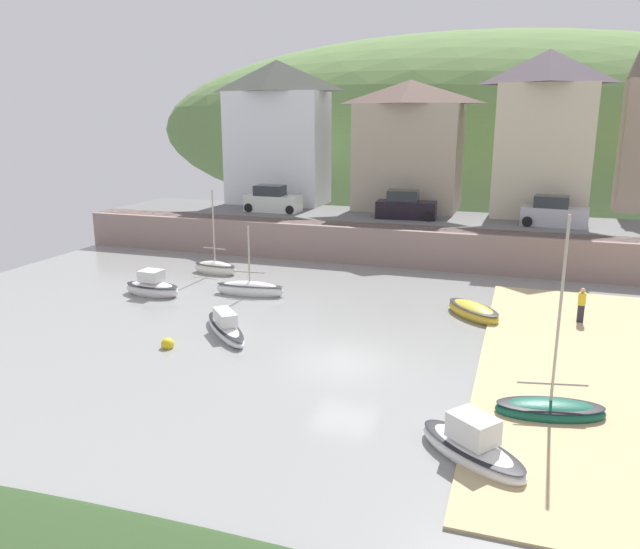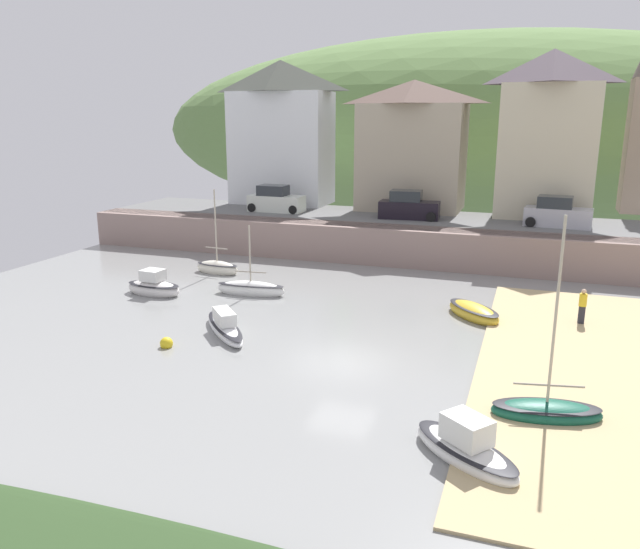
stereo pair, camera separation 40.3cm
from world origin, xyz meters
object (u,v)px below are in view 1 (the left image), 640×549
object	(u,v)px
fishing_boat_green	(550,409)
sailboat_far_left	(472,447)
waterfront_building_left	(277,132)
parked_car_near_slipway	(272,201)
mooring_buoy	(167,344)
sailboat_tall_mast	(152,288)
person_near_water	(582,304)
waterfront_building_centre	(409,145)
parked_car_end_of_row	(554,214)
motorboat_with_cabin	(226,327)
waterfront_building_right	(543,133)
parked_car_by_wall	(406,207)
sailboat_blue_trim	(473,311)
dinghy_open_wooden	(250,289)
rowboat_small_beached	(215,268)

from	to	relation	value
fishing_boat_green	sailboat_far_left	distance (m)	3.94
waterfront_building_left	parked_car_near_slipway	size ratio (longest dim) A/B	2.70
mooring_buoy	sailboat_tall_mast	bearing A→B (deg)	127.43
person_near_water	mooring_buoy	xyz separation A→B (m)	(-16.38, -8.68, -0.82)
waterfront_building_centre	person_near_water	world-z (taller)	waterfront_building_centre
waterfront_building_centre	parked_car_end_of_row	xyz separation A→B (m)	(10.44, -4.50, -4.01)
motorboat_with_cabin	sailboat_tall_mast	distance (m)	7.82
mooring_buoy	waterfront_building_right	bearing A→B (deg)	61.16
fishing_boat_green	parked_car_end_of_row	size ratio (longest dim) A/B	1.57
parked_car_by_wall	sailboat_far_left	bearing A→B (deg)	-78.83
parked_car_end_of_row	mooring_buoy	size ratio (longest dim) A/B	7.88
waterfront_building_centre	mooring_buoy	distance (m)	27.50
parked_car_near_slipway	person_near_water	xyz separation A→B (m)	(20.70, -12.93, -2.22)
sailboat_tall_mast	mooring_buoy	world-z (taller)	sailboat_tall_mast
parked_car_end_of_row	sailboat_blue_trim	bearing A→B (deg)	-100.17
sailboat_far_left	dinghy_open_wooden	bearing A→B (deg)	172.31
waterfront_building_right	parked_car_by_wall	world-z (taller)	waterfront_building_right
motorboat_with_cabin	fishing_boat_green	bearing A→B (deg)	31.72
waterfront_building_right	person_near_water	size ratio (longest dim) A/B	7.00
sailboat_far_left	sailboat_tall_mast	distance (m)	21.06
motorboat_with_cabin	parked_car_by_wall	xyz separation A→B (m)	(4.19, 19.31, 2.91)
parked_car_near_slipway	waterfront_building_right	bearing A→B (deg)	14.53
rowboat_small_beached	waterfront_building_centre	bearing A→B (deg)	63.11
waterfront_building_right	waterfront_building_left	bearing A→B (deg)	180.00
waterfront_building_right	parked_car_near_slipway	size ratio (longest dim) A/B	2.74
fishing_boat_green	motorboat_with_cabin	bearing A→B (deg)	152.88
sailboat_far_left	waterfront_building_centre	bearing A→B (deg)	141.93
waterfront_building_left	parked_car_near_slipway	world-z (taller)	waterfront_building_left
rowboat_small_beached	waterfront_building_right	bearing A→B (deg)	43.03
motorboat_with_cabin	parked_car_near_slipway	bearing A→B (deg)	154.16
sailboat_blue_trim	waterfront_building_right	bearing A→B (deg)	128.96
waterfront_building_left	sailboat_blue_trim	xyz separation A→B (m)	(17.30, -17.89, -7.82)
motorboat_with_cabin	mooring_buoy	size ratio (longest dim) A/B	7.48
waterfront_building_left	person_near_water	world-z (taller)	waterfront_building_left
rowboat_small_beached	waterfront_building_left	bearing A→B (deg)	101.79
rowboat_small_beached	mooring_buoy	world-z (taller)	rowboat_small_beached
waterfront_building_centre	parked_car_by_wall	bearing A→B (deg)	-80.43
rowboat_small_beached	sailboat_blue_trim	size ratio (longest dim) A/B	1.56
waterfront_building_centre	dinghy_open_wooden	world-z (taller)	waterfront_building_centre
person_near_water	mooring_buoy	distance (m)	18.56
fishing_boat_green	waterfront_building_right	bearing A→B (deg)	79.48
waterfront_building_right	parked_car_end_of_row	world-z (taller)	waterfront_building_right
sailboat_far_left	mooring_buoy	size ratio (longest dim) A/B	6.83
waterfront_building_centre	sailboat_tall_mast	distance (m)	22.96
waterfront_building_left	waterfront_building_right	size ratio (longest dim) A/B	0.99
parked_car_near_slipway	mooring_buoy	size ratio (longest dim) A/B	7.67
waterfront_building_left	sailboat_far_left	world-z (taller)	waterfront_building_left
sailboat_far_left	sailboat_tall_mast	bearing A→B (deg)	-174.77
sailboat_tall_mast	parked_car_near_slipway	distance (m)	15.30
waterfront_building_right	motorboat_with_cabin	xyz separation A→B (m)	(-12.88, -23.81, -7.87)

